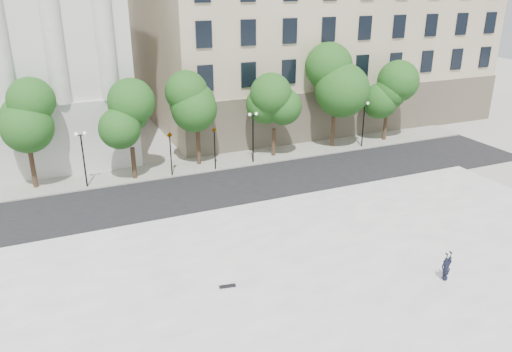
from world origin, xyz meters
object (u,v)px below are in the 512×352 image
at_px(person_lying, 445,276).
at_px(skateboard, 228,286).
at_px(traffic_light_east, 214,129).
at_px(traffic_light_west, 169,132).

xyz_separation_m(person_lying, skateboard, (-10.51, 3.83, -0.18)).
distance_m(traffic_light_east, skateboard, 18.28).
bearing_deg(traffic_light_east, person_lying, -76.06).
xyz_separation_m(traffic_light_west, traffic_light_east, (3.72, -0.00, -0.11)).
bearing_deg(skateboard, traffic_light_west, 93.83).
bearing_deg(person_lying, skateboard, 159.02).
bearing_deg(skateboard, person_lying, -10.99).
distance_m(traffic_light_west, skateboard, 17.59).
height_order(traffic_light_west, traffic_light_east, traffic_light_west).
bearing_deg(traffic_light_west, skateboard, -95.20).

